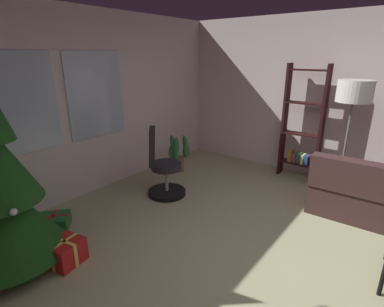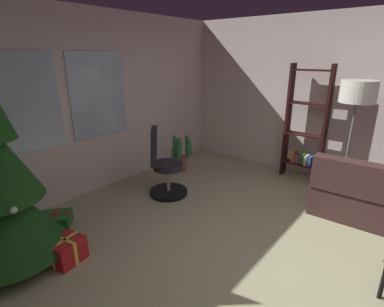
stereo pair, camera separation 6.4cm
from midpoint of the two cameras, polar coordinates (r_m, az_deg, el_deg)
ground_plane at (r=3.17m, az=19.99°, el=-22.77°), size 5.20×6.36×0.10m
wall_back_with_windows at (r=4.52m, az=-20.33°, el=8.86°), size 5.20×0.12×2.61m
wall_right_with_frames at (r=5.08m, az=31.62°, el=8.19°), size 0.12×6.36×2.61m
gift_box_red at (r=3.34m, az=-23.75°, el=-17.06°), size 0.36×0.33×0.26m
gift_box_green at (r=4.01m, az=-25.61°, el=-11.84°), size 0.46×0.45×0.16m
office_chair at (r=4.31m, az=-6.19°, el=-3.19°), size 0.59×0.59×1.01m
bookshelf at (r=5.10m, az=20.23°, el=4.40°), size 0.18×0.64×1.86m
floor_lamp at (r=4.38m, az=28.48°, el=9.53°), size 0.44×0.44×1.68m
potted_plant at (r=5.19m, az=-2.98°, el=-0.13°), size 0.47×0.32×0.69m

